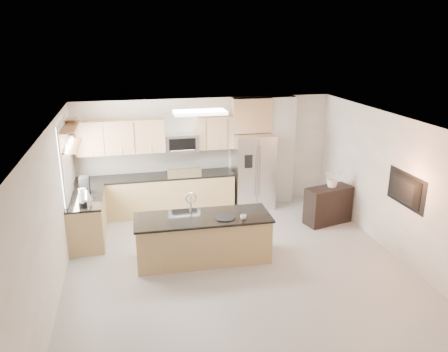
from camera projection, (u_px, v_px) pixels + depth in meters
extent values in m
plane|color=#A39F9B|center=(240.00, 270.00, 7.74)|extent=(6.50, 6.50, 0.00)
cube|color=white|center=(241.00, 126.00, 6.93)|extent=(6.00, 6.50, 0.02)
cube|color=white|center=(206.00, 153.00, 10.35)|extent=(6.00, 0.02, 2.60)
cube|color=white|center=(323.00, 319.00, 4.32)|extent=(6.00, 0.02, 2.60)
cube|color=white|center=(52.00, 217.00, 6.72)|extent=(0.02, 6.50, 2.60)
cube|color=white|center=(399.00, 189.00, 7.96)|extent=(0.02, 6.50, 2.60)
cube|color=tan|center=(157.00, 195.00, 10.06)|extent=(3.55, 0.65, 0.88)
cube|color=black|center=(156.00, 177.00, 9.92)|extent=(3.55, 0.66, 0.04)
cube|color=white|center=(154.00, 161.00, 10.13)|extent=(3.55, 0.02, 0.52)
cube|color=tan|center=(88.00, 219.00, 8.77)|extent=(0.65, 1.50, 0.88)
cube|color=black|center=(86.00, 198.00, 8.62)|extent=(0.66, 1.50, 0.04)
cube|color=black|center=(184.00, 193.00, 10.19)|extent=(0.76, 0.64, 0.90)
cube|color=black|center=(183.00, 174.00, 10.05)|extent=(0.76, 0.62, 0.03)
cube|color=silver|center=(185.00, 173.00, 9.73)|extent=(0.76, 0.04, 0.22)
cube|color=tan|center=(121.00, 137.00, 9.64)|extent=(1.92, 0.33, 0.75)
cube|color=tan|center=(215.00, 132.00, 10.08)|extent=(0.82, 0.33, 0.75)
cube|color=silver|center=(181.00, 143.00, 9.94)|extent=(0.76, 0.40, 0.40)
cube|color=black|center=(182.00, 145.00, 9.76)|extent=(0.60, 0.02, 0.28)
cube|color=silver|center=(253.00, 171.00, 10.35)|extent=(0.92, 0.75, 1.78)
cube|color=gray|center=(257.00, 176.00, 10.00)|extent=(0.02, 0.01, 1.69)
cube|color=black|center=(249.00, 162.00, 9.83)|extent=(0.18, 0.03, 0.30)
cube|color=beige|center=(281.00, 150.00, 10.59)|extent=(0.60, 0.30, 2.60)
cube|color=white|center=(65.00, 163.00, 8.33)|extent=(0.03, 1.05, 1.55)
cube|color=white|center=(66.00, 163.00, 8.33)|extent=(0.03, 1.15, 1.65)
cube|color=brown|center=(71.00, 146.00, 8.36)|extent=(0.30, 1.20, 0.04)
cube|color=brown|center=(69.00, 127.00, 8.24)|extent=(0.30, 1.20, 0.04)
cube|color=white|center=(200.00, 112.00, 8.35)|extent=(1.00, 0.50, 0.06)
cube|color=tan|center=(203.00, 239.00, 8.00)|extent=(2.42, 0.89, 0.81)
cube|color=black|center=(203.00, 218.00, 7.87)|extent=(2.48, 0.95, 0.04)
cube|color=black|center=(193.00, 219.00, 7.84)|extent=(0.51, 0.37, 0.01)
cylinder|color=silver|center=(191.00, 205.00, 7.96)|extent=(0.03, 0.03, 0.34)
torus|color=silver|center=(191.00, 198.00, 7.86)|extent=(0.21, 0.03, 0.21)
cube|color=black|center=(328.00, 205.00, 9.58)|extent=(1.10, 0.67, 0.82)
imported|color=white|center=(243.00, 217.00, 7.73)|extent=(0.14, 0.14, 0.09)
cylinder|color=black|center=(225.00, 218.00, 7.79)|extent=(0.40, 0.40, 0.02)
cylinder|color=black|center=(83.00, 204.00, 8.10)|extent=(0.16, 0.16, 0.11)
cylinder|color=silver|center=(82.00, 195.00, 8.04)|extent=(0.12, 0.12, 0.26)
cone|color=silver|center=(87.00, 194.00, 8.45)|extent=(0.20, 0.20, 0.22)
cylinder|color=black|center=(87.00, 188.00, 8.42)|extent=(0.04, 0.04, 0.04)
cube|color=black|center=(85.00, 185.00, 8.77)|extent=(0.19, 0.23, 0.35)
cylinder|color=silver|center=(85.00, 190.00, 8.74)|extent=(0.11, 0.11, 0.12)
imported|color=silver|center=(71.00, 120.00, 8.56)|extent=(0.47, 0.47, 0.10)
imported|color=white|center=(334.00, 173.00, 9.41)|extent=(0.63, 0.56, 0.64)
imported|color=black|center=(402.00, 190.00, 7.74)|extent=(0.14, 1.08, 0.62)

